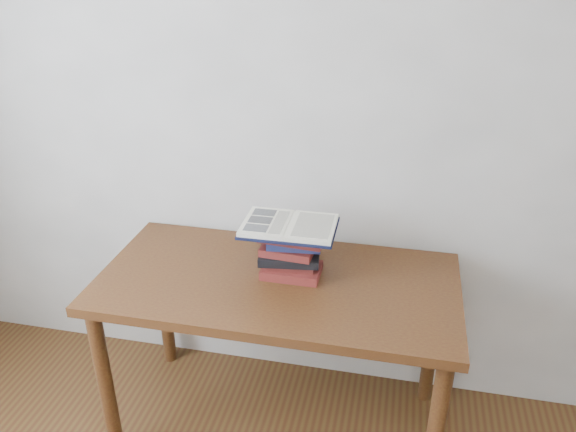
# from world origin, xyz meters

# --- Properties ---
(desk) EXTENTS (1.37, 0.69, 0.73)m
(desk) POSITION_xyz_m (-0.03, 1.38, 0.64)
(desk) COLOR #4C3013
(desk) RESTS_ON ground
(book_stack) EXTENTS (0.27, 0.21, 0.19)m
(book_stack) POSITION_xyz_m (0.01, 1.44, 0.83)
(book_stack) COLOR #5C2417
(book_stack) RESTS_ON desk
(open_book) EXTENTS (0.35, 0.25, 0.03)m
(open_book) POSITION_xyz_m (0.00, 1.44, 0.94)
(open_book) COLOR black
(open_book) RESTS_ON book_stack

